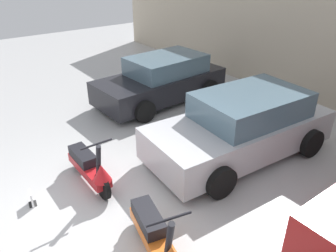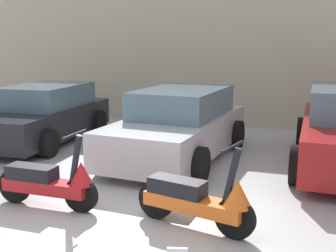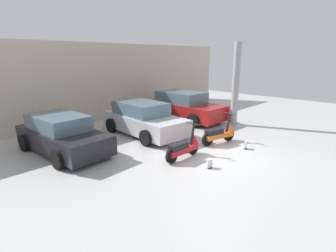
# 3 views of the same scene
# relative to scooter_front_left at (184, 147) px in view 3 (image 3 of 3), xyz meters

# --- Properties ---
(ground_plane) EXTENTS (28.00, 28.00, 0.00)m
(ground_plane) POSITION_rel_scooter_front_left_xyz_m (0.73, -0.61, -0.38)
(ground_plane) COLOR #B2B2B2
(wall_back) EXTENTS (19.60, 0.12, 3.79)m
(wall_back) POSITION_rel_scooter_front_left_xyz_m (0.73, 6.55, 1.52)
(wall_back) COLOR beige
(wall_back) RESTS_ON ground_plane
(scooter_front_left) EXTENTS (1.53, 0.55, 1.07)m
(scooter_front_left) POSITION_rel_scooter_front_left_xyz_m (0.00, 0.00, 0.00)
(scooter_front_left) COLOR black
(scooter_front_left) RESTS_ON ground_plane
(scooter_front_right) EXTENTS (1.54, 0.67, 1.09)m
(scooter_front_right) POSITION_rel_scooter_front_left_xyz_m (2.06, 0.00, 0.01)
(scooter_front_right) COLOR black
(scooter_front_right) RESTS_ON ground_plane
(car_rear_left) EXTENTS (1.96, 3.80, 1.26)m
(car_rear_left) POSITION_rel_scooter_front_left_xyz_m (-2.41, 3.33, 0.23)
(car_rear_left) COLOR black
(car_rear_left) RESTS_ON ground_plane
(car_rear_center) EXTENTS (2.12, 4.02, 1.33)m
(car_rear_center) POSITION_rel_scooter_front_left_xyz_m (0.88, 2.97, 0.26)
(car_rear_center) COLOR #B7B7BC
(car_rear_center) RESTS_ON ground_plane
(car_rear_right) EXTENTS (2.04, 4.17, 1.41)m
(car_rear_right) POSITION_rel_scooter_front_left_xyz_m (4.01, 3.43, 0.30)
(car_rear_right) COLOR maroon
(car_rear_right) RESTS_ON ground_plane
(placard_near_left_scooter) EXTENTS (0.20, 0.14, 0.26)m
(placard_near_left_scooter) POSITION_rel_scooter_front_left_xyz_m (-0.10, -1.04, -0.26)
(placard_near_left_scooter) COLOR black
(placard_near_left_scooter) RESTS_ON ground_plane
(placard_near_right_scooter) EXTENTS (0.20, 0.16, 0.26)m
(placard_near_right_scooter) POSITION_rel_scooter_front_left_xyz_m (2.11, -1.01, -0.26)
(placard_near_right_scooter) COLOR black
(placard_near_right_scooter) RESTS_ON ground_plane
(support_column_side) EXTENTS (0.32, 0.32, 3.79)m
(support_column_side) POSITION_rel_scooter_front_left_xyz_m (4.83, 1.04, 1.52)
(support_column_side) COLOR #99999E
(support_column_side) RESTS_ON ground_plane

